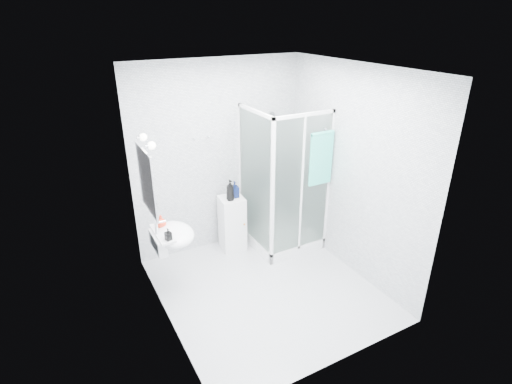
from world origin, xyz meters
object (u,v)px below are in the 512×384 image
wall_basin (171,235)px  shampoo_bottle_a (230,190)px  storage_cabinet (232,223)px  soap_dispenser_black (168,234)px  hand_towel (321,157)px  shower_enclosure (280,218)px  soap_dispenser_orange (161,221)px  shampoo_bottle_b (235,189)px

wall_basin → shampoo_bottle_a: bearing=28.7°
storage_cabinet → soap_dispenser_black: (-1.12, -0.79, 0.54)m
shampoo_bottle_a → soap_dispenser_black: shampoo_bottle_a is taller
soap_dispenser_black → storage_cabinet: bearing=35.2°
hand_towel → shower_enclosure: bearing=129.2°
soap_dispenser_orange → soap_dispenser_black: (-0.01, -0.31, -0.01)m
shampoo_bottle_a → wall_basin: bearing=-151.3°
shower_enclosure → storage_cabinet: (-0.62, 0.28, -0.06)m
wall_basin → shampoo_bottle_b: size_ratio=2.45×
storage_cabinet → hand_towel: size_ratio=1.12×
storage_cabinet → shampoo_bottle_a: shampoo_bottle_a is taller
hand_towel → shampoo_bottle_a: size_ratio=2.40×
hand_towel → shampoo_bottle_a: 1.27m
shampoo_bottle_a → soap_dispenser_orange: shampoo_bottle_a is taller
hand_towel → soap_dispenser_black: (-2.06, -0.10, -0.49)m
hand_towel → soap_dispenser_orange: 2.12m
wall_basin → shampoo_bottle_b: 1.25m
hand_towel → soap_dispenser_orange: (-2.05, 0.20, -0.49)m
soap_dispenser_black → shampoo_bottle_b: bearing=34.2°
shower_enclosure → storage_cabinet: size_ratio=2.55×
storage_cabinet → shampoo_bottle_a: bearing=-122.3°
shampoo_bottle_b → soap_dispenser_orange: 1.26m
hand_towel → soap_dispenser_black: hand_towel is taller
shower_enclosure → shampoo_bottle_b: size_ratio=8.75×
shampoo_bottle_a → shampoo_bottle_b: bearing=32.5°
storage_cabinet → soap_dispenser_orange: 1.32m
shampoo_bottle_a → soap_dispenser_black: size_ratio=2.12×
wall_basin → soap_dispenser_orange: (-0.07, 0.12, 0.14)m
shower_enclosure → wall_basin: 1.72m
hand_towel → soap_dispenser_black: size_ratio=5.10×
storage_cabinet → hand_towel: hand_towel is taller
wall_basin → storage_cabinet: size_ratio=0.71×
wall_basin → soap_dispenser_orange: 0.20m
hand_towel → shampoo_bottle_b: bearing=142.2°
shampoo_bottle_a → soap_dispenser_black: bearing=-145.7°
shower_enclosure → shampoo_bottle_b: (-0.56, 0.29, 0.45)m
soap_dispenser_orange → shower_enclosure: bearing=6.5°
shower_enclosure → shampoo_bottle_a: shower_enclosure is taller
shower_enclosure → soap_dispenser_black: 1.87m
storage_cabinet → shampoo_bottle_b: size_ratio=3.43×
hand_towel → soap_dispenser_black: 2.12m
shower_enclosure → soap_dispenser_black: (-1.74, -0.51, 0.48)m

